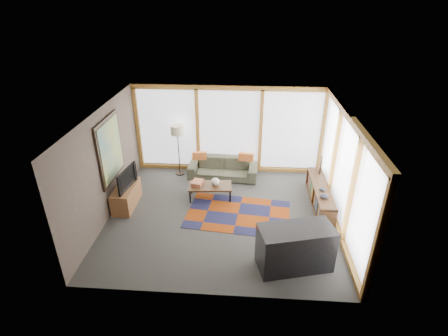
# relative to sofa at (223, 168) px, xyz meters

# --- Properties ---
(ground) EXTENTS (5.50, 5.50, 0.00)m
(ground) POSITION_rel_sofa_xyz_m (0.14, -1.95, -0.29)
(ground) COLOR #2A2B28
(ground) RESTS_ON ground
(room_envelope) EXTENTS (5.52, 5.02, 2.62)m
(room_envelope) POSITION_rel_sofa_xyz_m (0.63, -1.39, 1.25)
(room_envelope) COLOR #3F332E
(room_envelope) RESTS_ON ground
(rug) EXTENTS (2.65, 1.87, 0.01)m
(rug) POSITION_rel_sofa_xyz_m (0.51, -1.87, -0.28)
(rug) COLOR #742C09
(rug) RESTS_ON ground
(sofa) EXTENTS (2.02, 0.87, 0.58)m
(sofa) POSITION_rel_sofa_xyz_m (0.00, 0.00, 0.00)
(sofa) COLOR #393A2B
(sofa) RESTS_ON ground
(pillow_left) EXTENTS (0.42, 0.18, 0.23)m
(pillow_left) POSITION_rel_sofa_xyz_m (-0.67, -0.05, 0.40)
(pillow_left) COLOR #C1622A
(pillow_left) RESTS_ON sofa
(pillow_right) EXTENTS (0.44, 0.19, 0.23)m
(pillow_right) POSITION_rel_sofa_xyz_m (0.66, -0.04, 0.41)
(pillow_right) COLOR #C1622A
(pillow_right) RESTS_ON sofa
(floor_lamp) EXTENTS (0.39, 0.39, 1.53)m
(floor_lamp) POSITION_rel_sofa_xyz_m (-1.30, 0.12, 0.48)
(floor_lamp) COLOR black
(floor_lamp) RESTS_ON ground
(coffee_table) EXTENTS (1.15, 0.65, 0.37)m
(coffee_table) POSITION_rel_sofa_xyz_m (-0.25, -1.15, -0.10)
(coffee_table) COLOR black
(coffee_table) RESTS_ON ground
(book_stack) EXTENTS (0.32, 0.37, 0.11)m
(book_stack) POSITION_rel_sofa_xyz_m (-0.59, -1.15, 0.14)
(book_stack) COLOR #975135
(book_stack) RESTS_ON coffee_table
(vase) EXTENTS (0.24, 0.24, 0.20)m
(vase) POSITION_rel_sofa_xyz_m (-0.12, -1.13, 0.18)
(vase) COLOR #BEB6A7
(vase) RESTS_ON coffee_table
(bookshelf) EXTENTS (0.39, 2.13, 0.53)m
(bookshelf) POSITION_rel_sofa_xyz_m (2.57, -1.29, -0.02)
(bookshelf) COLOR black
(bookshelf) RESTS_ON ground
(bowl_a) EXTENTS (0.22, 0.22, 0.10)m
(bowl_a) POSITION_rel_sofa_xyz_m (2.54, -1.82, 0.30)
(bowl_a) COLOR black
(bowl_a) RESTS_ON bookshelf
(bowl_b) EXTENTS (0.18, 0.18, 0.07)m
(bowl_b) POSITION_rel_sofa_xyz_m (2.55, -1.49, 0.28)
(bowl_b) COLOR black
(bowl_b) RESTS_ON bookshelf
(shelf_picture) EXTENTS (0.11, 0.32, 0.42)m
(shelf_picture) POSITION_rel_sofa_xyz_m (2.67, -0.50, 0.45)
(shelf_picture) COLOR black
(shelf_picture) RESTS_ON bookshelf
(tv_console) EXTENTS (0.46, 1.10, 0.55)m
(tv_console) POSITION_rel_sofa_xyz_m (-2.33, -1.68, -0.01)
(tv_console) COLOR brown
(tv_console) RESTS_ON ground
(television) EXTENTS (0.26, 0.92, 0.53)m
(television) POSITION_rel_sofa_xyz_m (-2.32, -1.71, 0.53)
(television) COLOR black
(television) RESTS_ON tv_console
(bar_counter) EXTENTS (1.55, 1.00, 0.91)m
(bar_counter) POSITION_rel_sofa_xyz_m (1.68, -3.58, 0.16)
(bar_counter) COLOR black
(bar_counter) RESTS_ON ground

